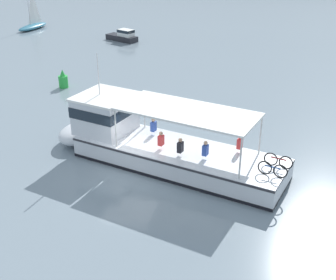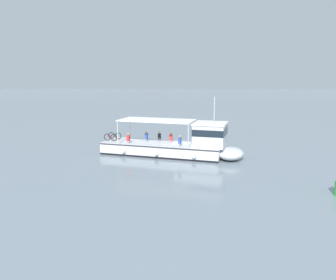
% 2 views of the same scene
% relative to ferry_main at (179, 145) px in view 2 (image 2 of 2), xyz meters
% --- Properties ---
extents(ground_plane, '(400.00, 400.00, 0.00)m').
position_rel_ferry_main_xyz_m(ground_plane, '(-0.79, -1.42, -1.02)').
color(ground_plane, gray).
extents(ferry_main, '(13.07, 6.15, 5.32)m').
position_rel_ferry_main_xyz_m(ferry_main, '(0.00, 0.00, 0.00)').
color(ferry_main, silver).
rests_on(ferry_main, ground).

